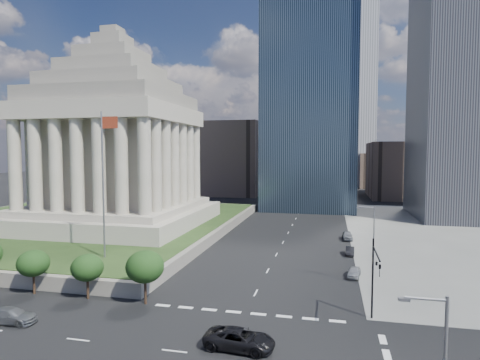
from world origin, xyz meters
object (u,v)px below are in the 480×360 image
(war_memorial, at_px, (115,127))
(street_lamp_north, at_px, (372,241))
(flagpole, at_px, (104,176))
(suv_grey, at_px, (11,316))
(parked_sedan_near, at_px, (354,272))
(parked_sedan_mid, at_px, (350,251))
(parked_sedan_far, at_px, (347,236))
(traffic_signal_ne, at_px, (375,271))
(pickup_truck, at_px, (240,339))

(war_memorial, height_order, street_lamp_north, war_memorial)
(flagpole, height_order, suv_grey, flagpole)
(suv_grey, relative_size, parked_sedan_near, 1.30)
(war_memorial, bearing_deg, parked_sedan_near, -22.87)
(street_lamp_north, bearing_deg, parked_sedan_mid, 96.75)
(street_lamp_north, xyz_separation_m, parked_sedan_far, (-1.83, 26.94, -4.88))
(traffic_signal_ne, bearing_deg, war_memorial, 143.58)
(parked_sedan_mid, distance_m, parked_sedan_far, 11.51)
(war_memorial, bearing_deg, street_lamp_north, -25.92)
(war_memorial, relative_size, parked_sedan_near, 10.16)
(parked_sedan_mid, bearing_deg, traffic_signal_ne, -83.95)
(war_memorial, xyz_separation_m, traffic_signal_ne, (46.50, -34.30, -16.15))
(suv_grey, height_order, parked_sedan_near, suv_grey)
(parked_sedan_near, bearing_deg, street_lamp_north, -55.55)
(parked_sedan_near, height_order, parked_sedan_far, parked_sedan_far)
(war_memorial, height_order, traffic_signal_ne, war_memorial)
(war_memorial, xyz_separation_m, flagpole, (12.17, -24.00, -8.29))
(pickup_truck, bearing_deg, parked_sedan_mid, -13.42)
(flagpole, distance_m, suv_grey, 21.34)
(war_memorial, relative_size, flagpole, 1.95)
(war_memorial, xyz_separation_m, parked_sedan_mid, (45.50, -7.56, -20.78))
(street_lamp_north, relative_size, parked_sedan_far, 2.18)
(war_memorial, height_order, pickup_truck, war_memorial)
(traffic_signal_ne, relative_size, parked_sedan_near, 2.08)
(parked_sedan_near, bearing_deg, pickup_truck, -106.20)
(parked_sedan_near, bearing_deg, flagpole, -163.00)
(flagpole, distance_m, traffic_signal_ne, 36.69)
(traffic_signal_ne, height_order, parked_sedan_far, traffic_signal_ne)
(suv_grey, height_order, parked_sedan_mid, suv_grey)
(street_lamp_north, relative_size, suv_grey, 2.00)
(flagpole, relative_size, pickup_truck, 3.36)
(pickup_truck, xyz_separation_m, parked_sedan_mid, (10.36, 33.85, -0.21))
(suv_grey, bearing_deg, pickup_truck, -93.77)
(war_memorial, distance_m, pickup_truck, 58.08)
(war_memorial, bearing_deg, parked_sedan_mid, -9.44)
(parked_sedan_near, bearing_deg, parked_sedan_mid, 98.79)
(war_memorial, relative_size, street_lamp_north, 3.90)
(flagpole, xyz_separation_m, parked_sedan_far, (33.33, 27.94, -12.33))
(pickup_truck, bearing_deg, flagpole, 56.44)
(pickup_truck, xyz_separation_m, parked_sedan_far, (10.36, 45.35, -0.05))
(parked_sedan_mid, height_order, parked_sedan_far, parked_sedan_far)
(street_lamp_north, height_order, parked_sedan_near, street_lamp_north)
(parked_sedan_far, bearing_deg, pickup_truck, -104.41)
(war_memorial, xyz_separation_m, parked_sedan_far, (45.50, 3.94, -20.62))
(street_lamp_north, distance_m, suv_grey, 39.60)
(traffic_signal_ne, distance_m, suv_grey, 34.93)
(flagpole, distance_m, parked_sedan_far, 45.21)
(flagpole, distance_m, parked_sedan_mid, 39.21)
(parked_sedan_near, distance_m, parked_sedan_mid, 11.63)
(traffic_signal_ne, height_order, parked_sedan_mid, traffic_signal_ne)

